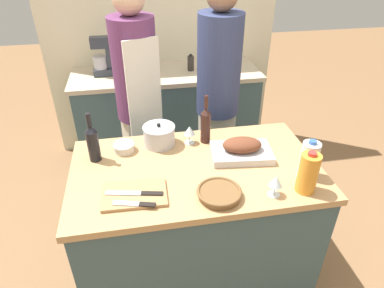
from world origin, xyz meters
TOP-DOWN VIEW (x-y plane):
  - ground_plane at (0.00, 0.00)m, footprint 12.00×12.00m
  - kitchen_island at (0.00, 0.00)m, footprint 1.41×0.81m
  - back_counter at (0.00, 1.48)m, footprint 1.74×0.60m
  - back_wall at (0.00, 1.83)m, footprint 2.24×0.10m
  - roasting_pan at (0.29, 0.06)m, footprint 0.38×0.27m
  - wicker_basket at (0.07, -0.27)m, footprint 0.23×0.23m
  - cutting_board at (-0.35, -0.18)m, footprint 0.33×0.23m
  - stock_pot at (-0.18, 0.28)m, footprint 0.20×0.20m
  - mixing_bowl at (-0.40, 0.24)m, footprint 0.13×0.13m
  - juice_jug at (0.52, -0.29)m, footprint 0.10×0.10m
  - milk_jug at (0.58, -0.18)m, footprint 0.10×0.10m
  - wine_bottle_green at (-0.56, 0.18)m, footprint 0.07×0.07m
  - wine_bottle_dark at (0.11, 0.26)m, footprint 0.06×0.06m
  - wine_glass_left at (0.01, 0.26)m, footprint 0.07×0.07m
  - wine_glass_right at (0.35, -0.30)m, footprint 0.07×0.07m
  - knife_chef at (-0.34, -0.19)m, footprint 0.29×0.09m
  - knife_paring at (-0.35, -0.27)m, footprint 0.21×0.08m
  - stand_mixer at (-0.56, 1.52)m, footprint 0.18×0.14m
  - condiment_bottle_tall at (0.23, 1.48)m, footprint 0.06×0.06m
  - condiment_bottle_short at (-0.30, 1.43)m, footprint 0.06×0.06m
  - condiment_bottle_extra at (-0.20, 1.61)m, footprint 0.05×0.05m
  - person_cook_aproned at (-0.28, 0.79)m, footprint 0.32×0.34m
  - person_cook_guest at (0.31, 0.75)m, footprint 0.32×0.32m

SIDE VIEW (x-z plane):
  - ground_plane at x=0.00m, z-range 0.00..0.00m
  - kitchen_island at x=0.00m, z-range 0.00..0.92m
  - back_counter at x=0.00m, z-range 0.00..0.94m
  - cutting_board at x=-0.35m, z-range 0.92..0.94m
  - knife_chef at x=-0.34m, z-range 0.94..0.95m
  - knife_paring at x=-0.35m, z-range 0.94..0.95m
  - wicker_basket at x=0.07m, z-range 0.92..0.97m
  - mixing_bowl at x=-0.40m, z-range 0.93..0.98m
  - roasting_pan at x=0.29m, z-range 0.91..1.03m
  - stock_pot at x=-0.18m, z-range 0.91..1.06m
  - condiment_bottle_extra at x=-0.20m, z-range 0.93..1.08m
  - condiment_bottle_tall at x=0.23m, z-range 0.93..1.08m
  - wine_glass_right at x=0.35m, z-range 0.95..1.06m
  - wine_glass_left at x=0.01m, z-range 0.95..1.07m
  - person_cook_aproned at x=-0.28m, z-range 0.11..1.91m
  - person_cook_guest at x=0.31m, z-range 0.11..1.92m
  - milk_jug at x=0.58m, z-range 0.92..1.14m
  - juice_jug at x=0.52m, z-range 0.92..1.15m
  - condiment_bottle_short at x=-0.30m, z-range 0.93..1.15m
  - wine_bottle_green at x=-0.56m, z-range 0.89..1.19m
  - wine_bottle_dark at x=0.11m, z-range 0.89..1.21m
  - stand_mixer at x=-0.56m, z-range 0.91..1.25m
  - back_wall at x=0.00m, z-range 0.00..2.55m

